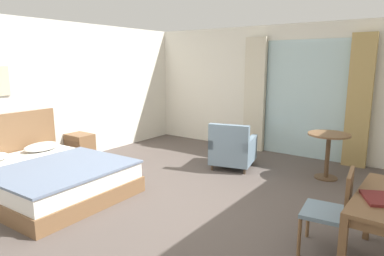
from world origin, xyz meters
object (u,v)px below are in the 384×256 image
object	(u,v)px
nightstand	(80,148)
armchair_by_window	(233,150)
bed	(45,176)
closed_book	(379,199)
round_cafe_table	(328,146)
desk_chair	(334,207)

from	to	relation	value
nightstand	armchair_by_window	size ratio (longest dim) A/B	0.57
bed	closed_book	bearing A→B (deg)	7.54
nightstand	round_cafe_table	xyz separation A→B (m)	(4.07, 1.74, 0.28)
armchair_by_window	round_cafe_table	bearing A→B (deg)	14.29
bed	round_cafe_table	size ratio (longest dim) A/B	3.01
closed_book	round_cafe_table	size ratio (longest dim) A/B	0.44
armchair_by_window	desk_chair	bearing A→B (deg)	-40.96
nightstand	desk_chair	size ratio (longest dim) A/B	0.62
desk_chair	closed_book	xyz separation A→B (m)	(0.38, -0.22, 0.26)
closed_book	bed	bearing A→B (deg)	162.77
nightstand	closed_book	bearing A→B (deg)	-8.18
armchair_by_window	round_cafe_table	xyz separation A→B (m)	(1.53, 0.39, 0.22)
nightstand	round_cafe_table	bearing A→B (deg)	23.19
desk_chair	round_cafe_table	world-z (taller)	desk_chair
desk_chair	armchair_by_window	world-z (taller)	desk_chair
desk_chair	round_cafe_table	bearing A→B (deg)	105.51
closed_book	round_cafe_table	distance (m)	2.68
closed_book	armchair_by_window	distance (m)	3.31
closed_book	round_cafe_table	xyz separation A→B (m)	(-1.01, 2.47, -0.19)
closed_book	armchair_by_window	world-z (taller)	armchair_by_window
bed	closed_book	xyz separation A→B (m)	(4.16, 0.55, 0.49)
bed	closed_book	distance (m)	4.22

